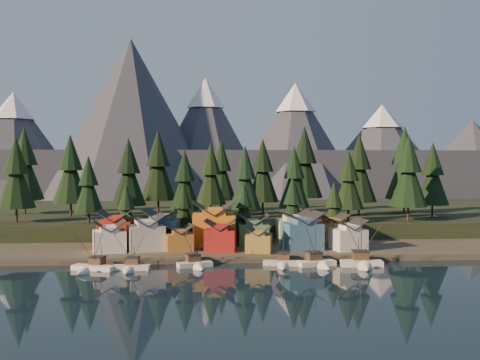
{
  "coord_description": "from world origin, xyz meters",
  "views": [
    {
      "loc": [
        -6.43,
        -110.76,
        24.16
      ],
      "look_at": [
        3.25,
        30.0,
        19.23
      ],
      "focal_mm": 40.0,
      "sensor_mm": 36.0,
      "label": 1
    }
  ],
  "objects": [
    {
      "name": "tree_hill_4",
      "position": [
        -22.0,
        75.0,
        22.0
      ],
      "size": [
        12.56,
        12.56,
        29.26
      ],
      "color": "#332319",
      "rests_on": "hillside"
    },
    {
      "name": "house_front_4",
      "position": [
        7.39,
        21.47,
        4.87
      ],
      "size": [
        7.53,
        7.91,
        6.41
      ],
      "rotation": [
        0.0,
        0.0,
        -0.21
      ],
      "color": "olive",
      "rests_on": "shore_strip"
    },
    {
      "name": "tree_hill_11",
      "position": [
        38.0,
        50.0,
        17.9
      ],
      "size": [
        9.34,
        9.34,
        21.77
      ],
      "color": "#332319",
      "rests_on": "hillside"
    },
    {
      "name": "tree_hill_8",
      "position": [
        14.0,
        72.0,
        20.24
      ],
      "size": [
        11.18,
        11.18,
        26.05
      ],
      "color": "#332319",
      "rests_on": "hillside"
    },
    {
      "name": "house_back_2",
      "position": [
        -3.72,
        32.79,
        7.77
      ],
      "size": [
        11.24,
        10.32,
        11.93
      ],
      "rotation": [
        0.0,
        0.0,
        -0.0
      ],
      "color": "orange",
      "rests_on": "shore_strip"
    },
    {
      "name": "tree_hill_2",
      "position": [
        -40.0,
        48.0,
        16.89
      ],
      "size": [
        8.56,
        8.56,
        19.93
      ],
      "color": "#332319",
      "rests_on": "hillside"
    },
    {
      "name": "boat_1",
      "position": [
        -22.57,
        7.96,
        1.91
      ],
      "size": [
        8.44,
        9.07,
        9.9
      ],
      "rotation": [
        0.0,
        0.0,
        -0.08
      ],
      "color": "beige",
      "rests_on": "ground"
    },
    {
      "name": "house_back_4",
      "position": [
        18.09,
        33.59,
        6.38
      ],
      "size": [
        8.66,
        8.32,
        9.29
      ],
      "rotation": [
        0.0,
        0.0,
        0.02
      ],
      "color": "beige",
      "rests_on": "shore_strip"
    },
    {
      "name": "tree_hill_9",
      "position": [
        22.0,
        55.0,
        18.52
      ],
      "size": [
        9.83,
        9.83,
        22.9
      ],
      "color": "#332319",
      "rests_on": "hillside"
    },
    {
      "name": "house_back_0",
      "position": [
        -29.91,
        33.2,
        6.53
      ],
      "size": [
        8.98,
        8.63,
        9.58
      ],
      "rotation": [
        0.0,
        0.0,
        0.02
      ],
      "color": "#A22A19",
      "rests_on": "shore_strip"
    },
    {
      "name": "house_front_2",
      "position": [
        -12.67,
        25.02,
        4.94
      ],
      "size": [
        7.88,
        7.92,
        6.56
      ],
      "rotation": [
        0.0,
        0.0,
        0.2
      ],
      "color": "#AA6A2B",
      "rests_on": "shore_strip"
    },
    {
      "name": "tree_hill_7",
      "position": [
        6.0,
        48.0,
        18.57
      ],
      "size": [
        9.87,
        9.87,
        23.0
      ],
      "color": "#332319",
      "rests_on": "hillside"
    },
    {
      "name": "tree_hill_13",
      "position": [
        56.0,
        48.0,
        20.5
      ],
      "size": [
        11.38,
        11.38,
        26.52
      ],
      "color": "#332319",
      "rests_on": "hillside"
    },
    {
      "name": "tree_hill_3",
      "position": [
        -30.0,
        60.0,
        20.02
      ],
      "size": [
        11.01,
        11.01,
        25.65
      ],
      "color": "#332319",
      "rests_on": "hillside"
    },
    {
      "name": "boat_4",
      "position": [
        11.92,
        10.62,
        1.83
      ],
      "size": [
        9.92,
        10.56,
        10.13
      ],
      "rotation": [
        0.0,
        0.0,
        -0.15
      ],
      "color": "beige",
      "rests_on": "ground"
    },
    {
      "name": "house_front_5",
      "position": [
        18.98,
        24.85,
        6.58
      ],
      "size": [
        10.38,
        9.68,
        9.66
      ],
      "rotation": [
        0.0,
        0.0,
        0.15
      ],
      "color": "#36607F",
      "rests_on": "shore_strip"
    },
    {
      "name": "house_front_0",
      "position": [
        -29.93,
        24.01,
        5.63
      ],
      "size": [
        9.35,
        9.03,
        7.86
      ],
      "rotation": [
        0.0,
        0.0,
        0.23
      ],
      "color": "silver",
      "rests_on": "shore_strip"
    },
    {
      "name": "boat_0",
      "position": [
        -31.28,
        7.99,
        1.89
      ],
      "size": [
        10.21,
        10.59,
        10.42
      ],
      "rotation": [
        0.0,
        0.0,
        -0.32
      ],
      "color": "white",
      "rests_on": "ground"
    },
    {
      "name": "tree_shore_2",
      "position": [
        5.0,
        40.0,
        10.81
      ],
      "size": [
        7.31,
        7.31,
        17.04
      ],
      "color": "#332319",
      "rests_on": "shore_strip"
    },
    {
      "name": "hillside",
      "position": [
        0.0,
        90.0,
        3.0
      ],
      "size": [
        420.0,
        100.0,
        6.0
      ],
      "primitive_type": "cube",
      "color": "black",
      "rests_on": "ground"
    },
    {
      "name": "mountain_ridge",
      "position": [
        -4.2,
        213.59,
        26.06
      ],
      "size": [
        560.0,
        190.0,
        90.0
      ],
      "color": "#434956",
      "rests_on": "ground"
    },
    {
      "name": "house_back_5",
      "position": [
        29.01,
        33.07,
        5.83
      ],
      "size": [
        8.11,
        8.19,
        8.24
      ],
      "rotation": [
        0.0,
        0.0,
        0.11
      ],
      "color": "#AA6A2B",
      "rests_on": "shore_strip"
    },
    {
      "name": "boat_6",
      "position": [
        29.84,
        8.27,
        2.52
      ],
      "size": [
        10.0,
        10.71,
        12.58
      ],
      "rotation": [
        0.0,
        0.0,
        -0.1
      ],
      "color": "silver",
      "rests_on": "ground"
    },
    {
      "name": "tree_hill_12",
      "position": [
        46.0,
        66.0,
        21.08
      ],
      "size": [
        11.84,
        11.84,
        27.58
      ],
      "color": "#332319",
      "rests_on": "hillside"
    },
    {
      "name": "tree_shore_3",
      "position": [
        19.0,
        40.0,
        11.65
      ],
      "size": [
        7.97,
        7.97,
        18.57
      ],
      "color": "#332319",
      "rests_on": "shore_strip"
    },
    {
      "name": "boat_2",
      "position": [
        -8.17,
        10.43,
        2.1
      ],
      "size": [
        8.64,
        9.18,
        10.5
      ],
      "rotation": [
        0.0,
        0.0,
        0.32
      ],
      "color": "beige",
      "rests_on": "ground"
    },
    {
      "name": "house_front_6",
      "position": [
        30.54,
        23.06,
        5.64
      ],
      "size": [
        9.22,
        8.88,
        7.89
      ],
      "rotation": [
        0.0,
        0.0,
        0.2
      ],
      "color": "silver",
      "rests_on": "shore_strip"
    },
    {
      "name": "tree_hill_5",
      "position": [
        -12.0,
        50.0,
        17.95
      ],
      "size": [
        9.38,
        9.38,
        21.86
      ],
      "color": "#332319",
      "rests_on": "hillside"
    },
    {
      "name": "ground",
      "position": [
        0.0,
        0.0,
        0.0
      ],
      "size": [
        500.0,
        500.0,
        0.0
      ],
      "primitive_type": "plane",
      "color": "black",
      "rests_on": "ground"
    },
    {
      "name": "tree_shore_1",
      "position": [
        -12.0,
        40.0,
        10.68
      ],
      "size": [
        7.22,
        7.22,
        16.81
      ],
      "color": "#332319",
      "rests_on": "shore_strip"
    },
    {
      "name": "tree_shore_0",
      "position": [
        -28.0,
        40.0,
        10.46
      ],
      "size": [
        7.04,
        7.04,
        16.4
      ],
      "color": "#332319",
      "rests_on": "shore_strip"
    },
    {
      "name": "tree_hill_0",
      "position": [
        -62.0,
        52.0,
        20.06
      ],
      "size": [
        11.04,
        11.04,
        25.71
      ],
      "color": "#332319",
      "rests_on": "hillside"
    },
    {
      "name": "tree_hill_17",
      "position": [
        68.0,
        58.0,
        19.36
      ],
      "size": [
        10.49,
        10.49,
        24.44
      ],
      "color": "#332319",
      "rests_on": "hillside"
    },
    {
      "name": "tree_hill_1",
      "position": [
        -50.0,
        68.0,
        20.87
      ],
      "size": [
        11.67,
        11.67,
        27.19
      ],
      "color": "#332319",
      "rests_on": "hillside"
    },
    {
      "name": "tree_hill_10",
      "position": [
        30.0,
        80.0,
        22.94
      ],
      "size": [
        13.3,
        13.3,
        30.99
      ],
      "color": "#332319",
      "rests_on": "hillside"
    },
    {
      "name": "house_back_3",
      "position": [
        7.21,
        33.68,
        5.82
      ],
      "size": [
        8.29,
        7.43,
        8.22
      ],
      "rotation": [
        0.0,
        0.0,
        -0.03
      ],
      "color": "#4D7D43",
      "rests_on": "shore_strip"
    },
    {
      "name": "tree_shore_4",
      "position": [
        31.0,
        40.0,
        10.78
      ],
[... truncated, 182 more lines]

